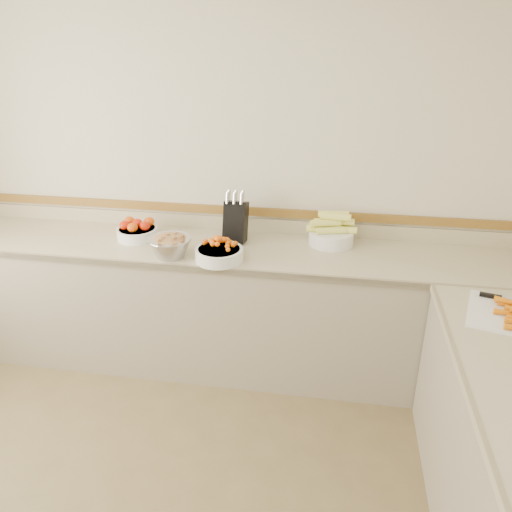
% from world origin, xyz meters
% --- Properties ---
extents(back_wall, '(4.00, 0.00, 4.00)m').
position_xyz_m(back_wall, '(0.00, 2.00, 1.30)').
color(back_wall, beige).
rests_on(back_wall, ground_plane).
extents(counter_back, '(4.00, 0.65, 1.08)m').
position_xyz_m(counter_back, '(0.00, 1.68, 0.45)').
color(counter_back, '#BEB28A').
rests_on(counter_back, ground_plane).
extents(knife_block, '(0.16, 0.19, 0.36)m').
position_xyz_m(knife_block, '(0.14, 1.80, 1.04)').
color(knife_block, black).
rests_on(knife_block, counter_back).
extents(tomato_bowl, '(0.28, 0.28, 0.14)m').
position_xyz_m(tomato_bowl, '(-0.54, 1.73, 0.96)').
color(tomato_bowl, white).
rests_on(tomato_bowl, counter_back).
extents(cherry_tomato_bowl, '(0.30, 0.30, 0.16)m').
position_xyz_m(cherry_tomato_bowl, '(0.10, 1.47, 0.95)').
color(cherry_tomato_bowl, white).
rests_on(cherry_tomato_bowl, counter_back).
extents(corn_bowl, '(0.33, 0.30, 0.22)m').
position_xyz_m(corn_bowl, '(0.77, 1.85, 0.98)').
color(corn_bowl, white).
rests_on(corn_bowl, counter_back).
extents(rhubarb_bowl, '(0.28, 0.28, 0.16)m').
position_xyz_m(rhubarb_bowl, '(-0.22, 1.47, 0.98)').
color(rhubarb_bowl, '#B2B2BA').
rests_on(rhubarb_bowl, counter_back).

